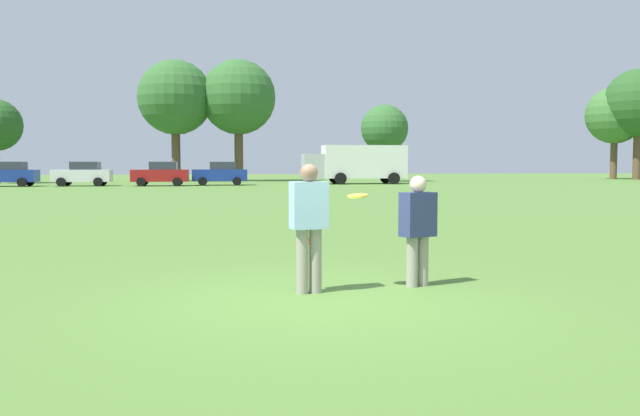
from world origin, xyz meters
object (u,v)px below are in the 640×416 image
at_px(traffic_cone, 304,233).
at_px(frisbee, 358,196).
at_px(parked_car_center, 8,174).
at_px(parked_car_mid_right, 83,174).
at_px(box_truck, 356,163).
at_px(parked_car_far_right, 221,173).
at_px(player_defender, 418,225).
at_px(parked_car_near_right, 161,174).
at_px(player_thrower, 309,221).

bearing_deg(traffic_cone, frisbee, -91.06).
bearing_deg(parked_car_center, parked_car_mid_right, -0.99).
bearing_deg(box_truck, parked_car_far_right, -173.43).
relative_size(player_defender, traffic_cone, 3.15).
distance_m(parked_car_near_right, box_truck, 15.82).
bearing_deg(parked_car_mid_right, parked_car_far_right, 0.29).
height_order(parked_car_mid_right, parked_car_near_right, same).
bearing_deg(parked_car_far_right, parked_car_center, 179.86).
height_order(player_thrower, frisbee, player_thrower).
bearing_deg(traffic_cone, parked_car_far_right, 90.79).
height_order(player_thrower, parked_car_center, parked_car_center).
distance_m(player_thrower, parked_car_far_right, 43.47).
xyz_separation_m(traffic_cone, parked_car_mid_right, (-10.74, 38.17, 0.69)).
bearing_deg(frisbee, parked_car_far_right, 90.58).
distance_m(traffic_cone, parked_car_far_right, 38.23).
xyz_separation_m(parked_car_near_right, box_truck, (15.66, 2.08, 0.83)).
bearing_deg(parked_car_center, parked_car_far_right, -0.14).
relative_size(player_defender, parked_car_mid_right, 0.35).
height_order(player_thrower, parked_car_far_right, parked_car_far_right).
xyz_separation_m(traffic_cone, box_truck, (10.65, 39.51, 1.52)).
bearing_deg(player_defender, parked_car_center, 111.22).
xyz_separation_m(frisbee, parked_car_near_right, (-4.91, 42.54, -0.32)).
relative_size(player_defender, box_truck, 0.18).
xyz_separation_m(frisbee, parked_car_mid_right, (-10.64, 43.28, -0.32)).
xyz_separation_m(frisbee, traffic_cone, (0.09, 5.10, -1.02)).
height_order(traffic_cone, box_truck, box_truck).
xyz_separation_m(frisbee, box_truck, (10.75, 44.62, 0.50)).
relative_size(parked_car_center, box_truck, 0.50).
bearing_deg(parked_car_near_right, traffic_cone, -82.39).
bearing_deg(box_truck, frisbee, -103.54).
bearing_deg(parked_car_near_right, parked_car_far_right, 10.03).
bearing_deg(parked_car_near_right, player_thrower, -84.33).
distance_m(parked_car_center, parked_car_mid_right, 5.30).
distance_m(traffic_cone, parked_car_center, 41.49).
distance_m(player_defender, parked_car_far_right, 43.28).
bearing_deg(frisbee, player_defender, 4.74).
bearing_deg(player_defender, parked_car_far_right, 91.72).
distance_m(parked_car_near_right, parked_car_far_right, 4.54).
height_order(player_defender, parked_car_far_right, parked_car_far_right).
height_order(frisbee, parked_car_center, parked_car_center).
bearing_deg(frisbee, parked_car_center, 110.19).
bearing_deg(player_defender, traffic_cone, 98.69).
bearing_deg(parked_car_far_right, traffic_cone, -89.21).
relative_size(player_thrower, frisbee, 6.12).
relative_size(parked_car_far_right, box_truck, 0.50).
height_order(parked_car_center, parked_car_mid_right, same).
relative_size(frisbee, parked_car_near_right, 0.06).
xyz_separation_m(frisbee, parked_car_center, (-15.94, 43.37, -0.32)).
distance_m(frisbee, parked_car_mid_right, 44.57).
xyz_separation_m(player_defender, box_truck, (9.89, 44.54, 0.91)).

